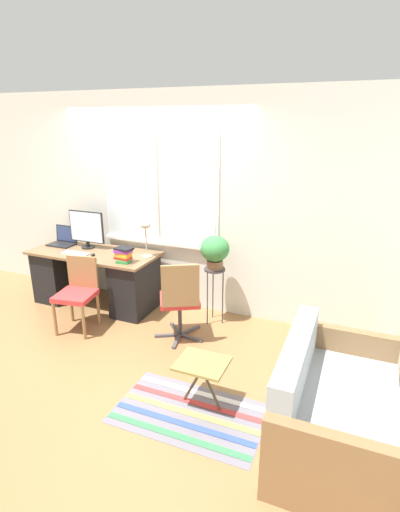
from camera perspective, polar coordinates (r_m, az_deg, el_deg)
name	(u,v)px	position (r m, az deg, el deg)	size (l,w,h in m)	color
ground_plane	(129,325)	(4.96, -10.06, -9.64)	(14.00, 14.00, 0.00)	olive
wall_back_with_window	(158,202)	(5.16, -6.08, 7.69)	(9.00, 0.12, 2.70)	silver
desk	(96,276)	(5.46, -14.65, -2.84)	(1.69, 0.73, 0.73)	brown
laptop	(63,241)	(5.78, -18.94, 2.10)	(0.35, 0.26, 0.25)	black
monitor	(87,229)	(5.47, -15.90, 3.78)	(0.52, 0.17, 0.50)	black
keyboard	(75,254)	(5.31, -17.37, 0.33)	(0.36, 0.13, 0.02)	silver
mouse	(93,255)	(5.17, -15.06, 0.15)	(0.04, 0.07, 0.03)	black
desk_lamp	(146,230)	(4.93, -7.79, 3.68)	(0.14, 0.14, 0.45)	#BCB299
book_stack	(123,255)	(4.84, -10.88, 0.20)	(0.23, 0.18, 0.18)	green
desk_chair_wooden	(78,291)	(4.84, -17.08, -4.82)	(0.47, 0.48, 0.84)	olive
office_chair_swivel	(180,299)	(4.37, -2.90, -6.17)	(0.58, 0.59, 0.94)	#47474C
couch_loveseat	(331,411)	(3.34, 18.24, -20.24)	(0.82, 1.41, 0.81)	#9EA8B2
plant_stand	(215,276)	(4.72, 2.10, -2.86)	(0.25, 0.25, 0.69)	#333338
potted_plant	(215,250)	(4.61, 2.14, 0.83)	(0.34, 0.34, 0.40)	brown
floor_rug_striped	(189,413)	(3.60, -1.51, -21.53)	(1.26, 0.74, 0.01)	slate
folding_stool	(202,366)	(3.46, 0.29, -15.47)	(0.42, 0.36, 0.43)	olive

